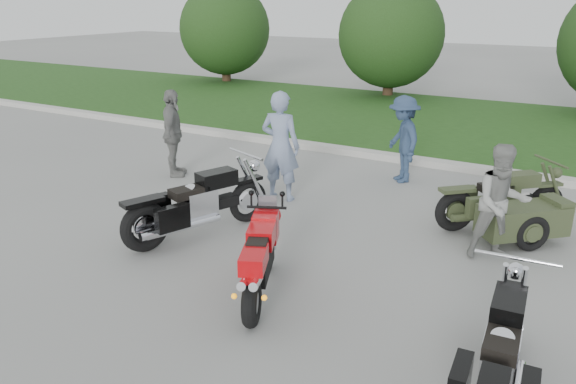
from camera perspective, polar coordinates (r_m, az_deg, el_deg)
The scene contains 13 objects.
ground at distance 7.55m, azimuth -4.60°, elevation -7.88°, with size 80.00×80.00×0.00m, color #9B9B96.
curb at distance 12.59m, azimuth 10.96°, elevation 3.42°, with size 60.00×0.30×0.15m, color #B8B6AD.
grass_strip at distance 16.47m, azimuth 15.82°, elevation 6.74°, with size 60.00×8.00×0.14m, color #2F6021.
tree_far_left at distance 23.56m, azimuth -6.44°, elevation 16.12°, with size 3.60×3.60×4.00m.
tree_mid_left at distance 20.25m, azimuth 10.42°, elevation 15.44°, with size 3.60×3.60×4.00m.
sportbike_red at distance 6.66m, azimuth -2.91°, elevation -6.76°, with size 0.90×1.75×0.88m.
cruiser_left at distance 8.43m, azimuth -9.58°, elevation -1.49°, with size 1.04×2.37×0.96m.
cruiser_right at distance 5.39m, azimuth 20.74°, elevation -15.79°, with size 0.47×2.30×0.88m.
cruiser_sidecar at distance 9.00m, azimuth 21.76°, elevation -1.88°, with size 1.91×1.98×0.86m.
person_stripe at distance 9.80m, azimuth -0.77°, elevation 4.68°, with size 0.71×0.46×1.94m, color #8292B1.
person_grey at distance 8.08m, azimuth 20.85°, elevation -1.04°, with size 0.79×0.61×1.62m, color gray.
person_denim at distance 11.05m, azimuth 11.59°, elevation 5.27°, with size 1.09×0.62×1.68m, color navy.
person_back at distance 11.40m, azimuth -11.62°, elevation 5.84°, with size 1.02×0.42×1.74m, color gray.
Camera 1 is at (3.86, -5.51, 3.44)m, focal length 35.00 mm.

